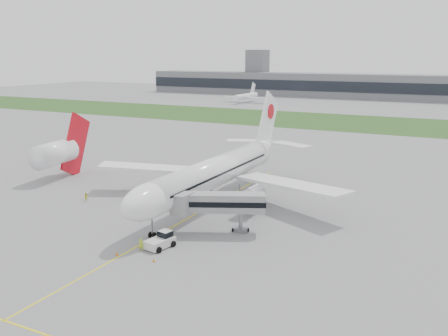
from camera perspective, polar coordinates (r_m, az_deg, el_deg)
The scene contains 14 objects.
ground at distance 83.54m, azimuth -2.27°, elevation -4.74°, with size 600.00×600.00×0.00m, color gray.
apron_markings at distance 79.43m, azimuth -4.03°, elevation -5.70°, with size 70.00×70.00×0.04m, color yellow, non-canonical shape.
grass_strip at distance 195.05m, azimuth 15.23°, elevation 4.99°, with size 600.00×50.00×0.02m, color #294B1C.
terminal_building at distance 302.39m, azimuth 19.71°, elevation 8.67°, with size 320.00×22.30×14.00m.
control_tower at distance 328.84m, azimuth 3.79°, elevation 8.44°, with size 12.00×12.00×56.00m, color slate, non-canonical shape.
airliner at distance 86.17m, azimuth -0.72°, elevation -0.27°, with size 48.13×53.95×17.88m.
pushback_tug at distance 67.92m, azimuth -7.20°, elevation -8.20°, with size 3.37×4.42×2.08m.
jet_bridge at distance 71.44m, azimuth -0.84°, elevation -4.03°, with size 12.48×8.50×6.06m.
safety_cone_left at distance 66.45m, azimuth -12.15°, elevation -9.53°, with size 0.38×0.38×0.52m, color orange.
safety_cone_right at distance 63.70m, azimuth -8.03°, elevation -10.37°, with size 0.37×0.37×0.51m, color orange.
ground_crew_near at distance 67.06m, azimuth -9.48°, elevation -8.63°, with size 0.64×0.42×1.75m, color #B9DE25.
ground_crew_far at distance 90.87m, azimuth -15.47°, elevation -3.23°, with size 0.76×0.59×1.57m, color yellow.
neighbor_aircraft at distance 108.09m, azimuth -18.52°, elevation 1.70°, with size 6.30×17.35×14.03m.
distant_aircraft_left at distance 269.02m, azimuth 2.52°, elevation 7.48°, with size 26.08×23.02×9.97m, color white, non-canonical shape.
Camera 1 is at (38.96, -69.44, 25.26)m, focal length 40.00 mm.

